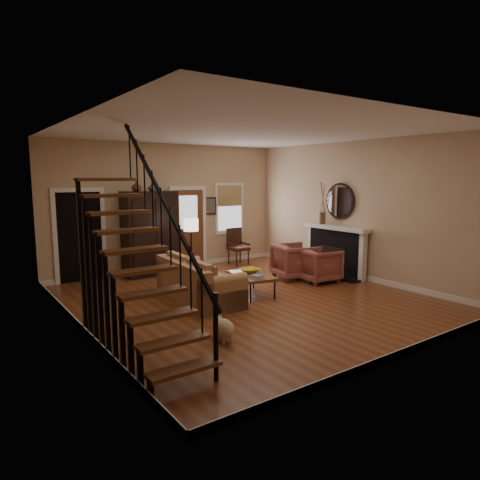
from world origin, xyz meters
TOP-DOWN VIEW (x-y plane):
  - room at (-0.41, 1.76)m, footprint 7.00×7.33m
  - staircase at (-2.78, -1.30)m, footprint 0.94×2.80m
  - fireplace at (3.13, 0.50)m, footprint 0.33×1.95m
  - armoire at (-0.70, 3.15)m, footprint 1.30×0.60m
  - vase_a at (-1.05, 3.05)m, footprint 0.24×0.24m
  - vase_b at (-0.65, 3.05)m, footprint 0.20×0.20m
  - sofa at (-0.84, 0.48)m, footprint 1.06×2.22m
  - coffee_table at (0.27, 0.20)m, footprint 0.89×1.26m
  - bowl at (0.32, 0.35)m, footprint 0.39×0.39m
  - books at (0.15, -0.10)m, footprint 0.21×0.29m
  - armchair_left at (2.25, 0.23)m, footprint 0.94×0.92m
  - armchair_right at (2.02, 0.82)m, footprint 1.11×1.10m
  - floor_lamp at (-0.20, 1.94)m, footprint 0.36×0.36m
  - side_chair at (1.85, 2.95)m, footprint 0.54×0.54m
  - dog at (-1.60, -1.59)m, footprint 0.33×0.50m

SIDE VIEW (x-z plane):
  - dog at x=-1.60m, z-range 0.00..0.35m
  - coffee_table at x=0.27m, z-range 0.00..0.44m
  - armchair_left at x=2.25m, z-range 0.00..0.78m
  - sofa at x=-0.84m, z-range 0.00..0.81m
  - armchair_right at x=2.02m, z-range 0.00..0.84m
  - books at x=0.15m, z-range 0.44..0.49m
  - bowl at x=0.32m, z-range 0.44..0.53m
  - side_chair at x=1.85m, z-range 0.00..1.02m
  - fireplace at x=3.13m, z-range -0.41..1.89m
  - floor_lamp at x=-0.20m, z-range 0.00..1.49m
  - armoire at x=-0.70m, z-range 0.00..2.10m
  - room at x=-0.41m, z-range -0.14..3.16m
  - staircase at x=-2.78m, z-range 0.00..3.20m
  - vase_b at x=-0.65m, z-range 2.10..2.31m
  - vase_a at x=-1.05m, z-range 2.10..2.35m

